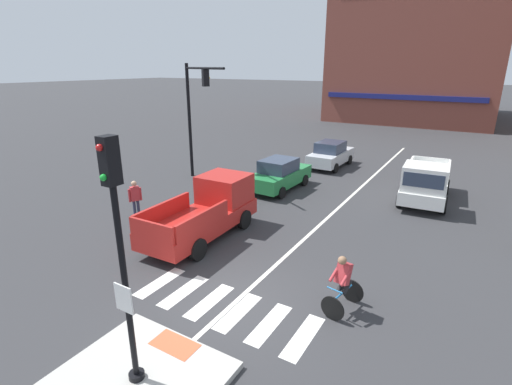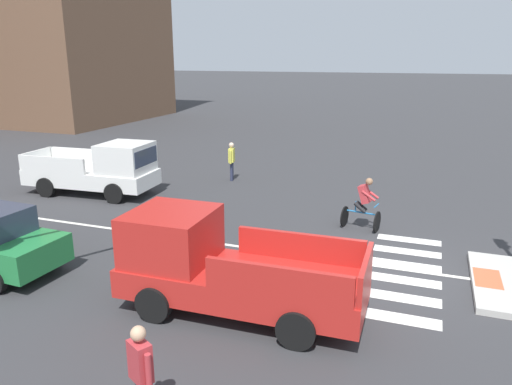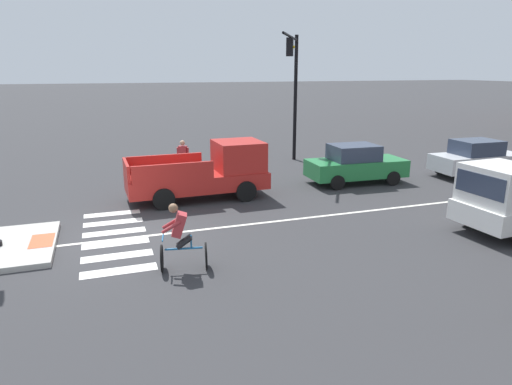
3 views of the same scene
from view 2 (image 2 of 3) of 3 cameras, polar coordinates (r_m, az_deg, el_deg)
name	(u,v)px [view 2 (image 2 of 3)]	position (r m, az deg, el deg)	size (l,w,h in m)	color
ground_plane	(392,270)	(12.89, 15.71, -8.83)	(300.00, 300.00, 0.00)	#333335
tactile_pad_front	(488,278)	(12.91, 25.61, -9.07)	(1.10, 0.60, 0.01)	#DB5B38
crosswalk_stripe_a	(396,318)	(10.78, 16.18, -13.98)	(0.44, 1.80, 0.01)	silver
crosswalk_stripe_b	(400,297)	(11.61, 16.54, -11.74)	(0.44, 1.80, 0.01)	silver
crosswalk_stripe_c	(402,280)	(12.45, 16.85, -9.81)	(0.44, 1.80, 0.01)	silver
crosswalk_stripe_d	(405,265)	(13.31, 17.12, -8.12)	(0.44, 1.80, 0.01)	silver
crosswalk_stripe_e	(407,251)	(14.18, 17.36, -6.64)	(0.44, 1.80, 0.01)	silver
crosswalk_stripe_f	(409,240)	(15.06, 17.56, -5.33)	(0.44, 1.80, 0.01)	silver
lane_centre_line	(75,223)	(16.80, -20.57, -3.42)	(0.14, 28.00, 0.01)	silver
pickup_truck_red_westbound_near	(221,266)	(10.31, -4.19, -8.68)	(2.15, 5.14, 2.08)	red
pickup_truck_white_eastbound_far	(101,170)	(19.70, -17.75, 2.54)	(2.28, 5.20, 2.08)	white
cyclist	(364,203)	(15.29, 12.54, -1.20)	(0.85, 1.19, 1.68)	black
pedestrian_at_curb_left	(141,370)	(7.44, -13.40, -19.63)	(0.37, 0.49, 1.67)	#2D334C
pedestrian_waiting_far_side	(232,158)	(20.94, -2.89, 4.04)	(0.54, 0.28, 1.67)	#2D334C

